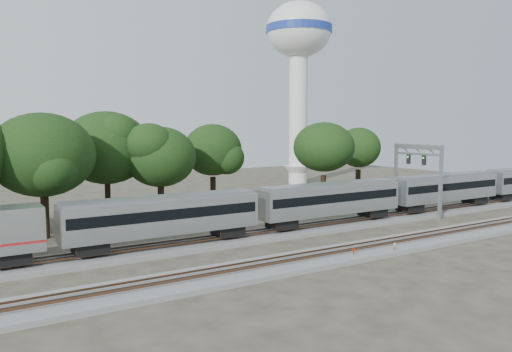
{
  "coord_description": "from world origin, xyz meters",
  "views": [
    {
      "loc": [
        -25.11,
        -35.87,
        11.2
      ],
      "look_at": [
        0.43,
        5.0,
        6.41
      ],
      "focal_mm": 35.0,
      "sensor_mm": 36.0,
      "label": 1
    }
  ],
  "objects": [
    {
      "name": "signal_gantry",
      "position": [
        24.83,
        6.0,
        6.55
      ],
      "size": [
        0.62,
        7.39,
        8.99
      ],
      "color": "gray",
      "rests_on": "ground"
    },
    {
      "name": "water_tower",
      "position": [
        33.43,
        42.34,
        25.86
      ],
      "size": [
        12.61,
        12.61,
        34.91
      ],
      "color": "silver",
      "rests_on": "ground"
    },
    {
      "name": "tree_6",
      "position": [
        18.77,
        16.89,
        8.4
      ],
      "size": [
        8.55,
        8.55,
        12.06
      ],
      "color": "black",
      "rests_on": "ground"
    },
    {
      "name": "switch_lever",
      "position": [
        7.68,
        -5.8,
        0.15
      ],
      "size": [
        0.54,
        0.38,
        0.3
      ],
      "primitive_type": "cube",
      "rotation": [
        0.0,
        0.0,
        0.17
      ],
      "color": "#512D19",
      "rests_on": "ground"
    },
    {
      "name": "train",
      "position": [
        30.33,
        6.0,
        3.3
      ],
      "size": [
        132.66,
        3.24,
        4.77
      ],
      "color": "#BBBDC2",
      "rests_on": "ground"
    },
    {
      "name": "tree_7",
      "position": [
        31.71,
        23.7,
        7.81
      ],
      "size": [
        7.95,
        7.95,
        11.21
      ],
      "color": "black",
      "rests_on": "ground"
    },
    {
      "name": "switch_stand_red",
      "position": [
        3.7,
        -5.3,
        0.63
      ],
      "size": [
        0.32,
        0.06,
        0.99
      ],
      "rotation": [
        0.0,
        0.0,
        0.02
      ],
      "color": "#512D19",
      "rests_on": "ground"
    },
    {
      "name": "tree_5",
      "position": [
        5.91,
        24.93,
        8.0
      ],
      "size": [
        8.16,
        8.16,
        11.5
      ],
      "color": "black",
      "rests_on": "ground"
    },
    {
      "name": "track_near",
      "position": [
        0.0,
        -4.0,
        0.21
      ],
      "size": [
        160.0,
        5.0,
        0.73
      ],
      "color": "slate",
      "rests_on": "ground"
    },
    {
      "name": "tree_2",
      "position": [
        -16.91,
        17.22,
        8.39
      ],
      "size": [
        8.54,
        8.54,
        12.04
      ],
      "color": "black",
      "rests_on": "ground"
    },
    {
      "name": "track_far",
      "position": [
        0.0,
        6.0,
        0.21
      ],
      "size": [
        160.0,
        5.0,
        0.73
      ],
      "color": "slate",
      "rests_on": "ground"
    },
    {
      "name": "ground",
      "position": [
        0.0,
        0.0,
        0.0
      ],
      "size": [
        160.0,
        160.0,
        0.0
      ],
      "primitive_type": "plane",
      "color": "#383328",
      "rests_on": "ground"
    },
    {
      "name": "switch_stand_white",
      "position": [
        7.82,
        -6.06,
        0.7
      ],
      "size": [
        0.35,
        0.11,
        1.1
      ],
      "rotation": [
        0.0,
        0.0,
        0.21
      ],
      "color": "#512D19",
      "rests_on": "ground"
    },
    {
      "name": "tree_4",
      "position": [
        -3.43,
        20.32,
        7.6
      ],
      "size": [
        7.74,
        7.74,
        10.91
      ],
      "color": "black",
      "rests_on": "ground"
    },
    {
      "name": "tree_3",
      "position": [
        -8.78,
        23.87,
        8.67
      ],
      "size": [
        8.83,
        8.83,
        12.45
      ],
      "color": "black",
      "rests_on": "ground"
    }
  ]
}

